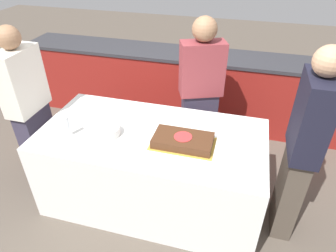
{
  "coord_description": "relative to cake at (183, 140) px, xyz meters",
  "views": [
    {
      "loc": [
        0.67,
        -1.95,
        2.23
      ],
      "look_at": [
        0.14,
        0.0,
        0.87
      ],
      "focal_mm": 32.0,
      "sensor_mm": 36.0,
      "label": 1
    }
  ],
  "objects": [
    {
      "name": "ground_plane",
      "position": [
        -0.29,
        0.08,
        -0.81
      ],
      "size": [
        14.0,
        14.0,
        0.0
      ],
      "primitive_type": "plane",
      "color": "brown"
    },
    {
      "name": "dining_table",
      "position": [
        -0.29,
        0.08,
        -0.42
      ],
      "size": [
        1.91,
        0.97,
        0.77
      ],
      "color": "silver",
      "rests_on": "ground_plane"
    },
    {
      "name": "person_cutting_cake",
      "position": [
        -0.0,
        0.78,
        0.02
      ],
      "size": [
        0.46,
        0.34,
        1.58
      ],
      "rotation": [
        0.0,
        0.0,
        -2.75
      ],
      "color": "#383347",
      "rests_on": "ground_plane"
    },
    {
      "name": "wine_glass",
      "position": [
        -0.94,
        -0.14,
        0.08
      ],
      "size": [
        0.06,
        0.06,
        0.18
      ],
      "color": "white",
      "rests_on": "dining_table"
    },
    {
      "name": "back_counter",
      "position": [
        -0.29,
        1.63,
        -0.35
      ],
      "size": [
        4.4,
        0.58,
        0.92
      ],
      "color": "maroon",
      "rests_on": "ground_plane"
    },
    {
      "name": "person_seated_right",
      "position": [
        0.89,
        0.08,
        0.04
      ],
      "size": [
        0.2,
        0.41,
        1.64
      ],
      "rotation": [
        0.0,
        0.0,
        -1.57
      ],
      "color": "#4C4238",
      "rests_on": "ground_plane"
    },
    {
      "name": "person_seated_left",
      "position": [
        -1.46,
        0.08,
        0.01
      ],
      "size": [
        0.2,
        0.41,
        1.59
      ],
      "rotation": [
        0.0,
        0.0,
        1.57
      ],
      "color": "#383347",
      "rests_on": "ground_plane"
    },
    {
      "name": "side_plate_near_cake",
      "position": [
        0.06,
        0.28,
        -0.03
      ],
      "size": [
        0.22,
        0.22,
        0.0
      ],
      "color": "white",
      "rests_on": "dining_table"
    },
    {
      "name": "plate_stack",
      "position": [
        -0.65,
        -0.04,
        0.0
      ],
      "size": [
        0.23,
        0.23,
        0.07
      ],
      "color": "white",
      "rests_on": "dining_table"
    },
    {
      "name": "cake",
      "position": [
        0.0,
        0.0,
        0.0
      ],
      "size": [
        0.51,
        0.3,
        0.07
      ],
      "color": "gold",
      "rests_on": "dining_table"
    }
  ]
}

